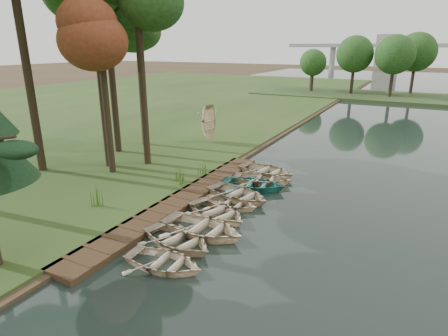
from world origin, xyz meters
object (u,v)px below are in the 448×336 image
at_px(rowboat_0, 163,260).
at_px(rowboat_1, 178,237).
at_px(rowboat_2, 202,226).
at_px(boardwalk, 182,200).
at_px(stored_rowboat, 209,138).

distance_m(rowboat_0, rowboat_1, 1.68).
bearing_deg(rowboat_2, rowboat_1, 165.63).
xyz_separation_m(rowboat_0, rowboat_1, (-0.46, 1.62, 0.03)).
height_order(boardwalk, rowboat_1, rowboat_1).
height_order(rowboat_0, stored_rowboat, stored_rowboat).
relative_size(rowboat_0, rowboat_2, 0.80).
distance_m(rowboat_2, stored_rowboat, 15.79).
bearing_deg(rowboat_1, rowboat_2, -3.32).
height_order(boardwalk, rowboat_2, rowboat_2).
bearing_deg(rowboat_1, boardwalk, 45.65).
xyz_separation_m(rowboat_0, stored_rowboat, (-7.65, 16.76, 0.24)).
height_order(rowboat_1, rowboat_2, rowboat_2).
bearing_deg(rowboat_2, boardwalk, 50.25).
xyz_separation_m(rowboat_2, stored_rowboat, (-7.59, 13.84, 0.16)).
distance_m(rowboat_0, rowboat_2, 2.92).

